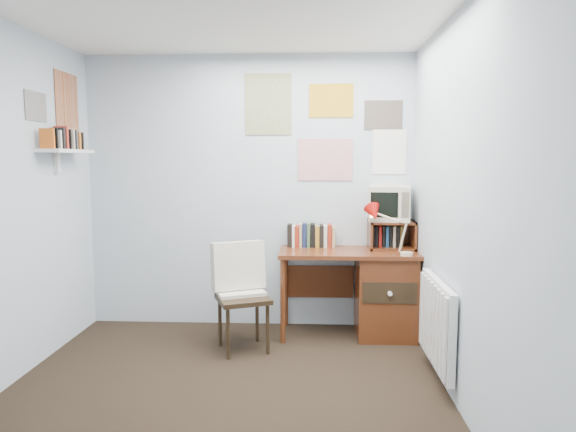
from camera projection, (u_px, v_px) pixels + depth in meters
The scene contains 13 objects.
ground at pixel (216, 414), 3.15m from camera, with size 3.50×3.50×0.00m, color black.
back_wall at pixel (249, 192), 4.75m from camera, with size 3.00×0.02×2.50m, color silver.
right_wall at pixel (472, 213), 2.94m from camera, with size 0.02×3.50×2.50m, color silver.
desk at pixel (378, 290), 4.52m from camera, with size 1.20×0.55×0.76m.
desk_chair at pixel (243, 299), 4.16m from camera, with size 0.44×0.42×0.85m, color black.
desk_lamp at pixel (407, 233), 4.23m from camera, with size 0.26×0.22×0.37m, color red.
tv_riser at pixel (391, 235), 4.57m from camera, with size 0.40×0.30×0.25m, color #5D2B15.
crt_tv at pixel (389, 202), 4.56m from camera, with size 0.36×0.33×0.34m, color beige.
book_row at pixel (320, 235), 4.67m from camera, with size 0.60×0.14×0.22m, color #5D2B15.
radiator at pixel (437, 323), 3.58m from camera, with size 0.09×0.80×0.60m, color white.
wall_shelf at pixel (66, 151), 4.13m from camera, with size 0.20×0.62×0.24m, color white.
posters_back at pixel (325, 126), 4.64m from camera, with size 1.20×0.01×0.90m, color white.
posters_left at pixel (52, 103), 4.09m from camera, with size 0.01×0.70×0.60m, color white.
Camera 1 is at (0.58, -2.97, 1.56)m, focal length 32.00 mm.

